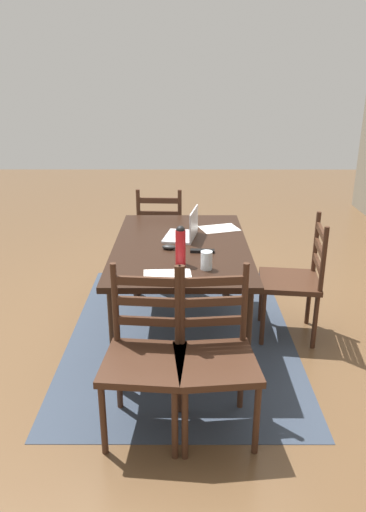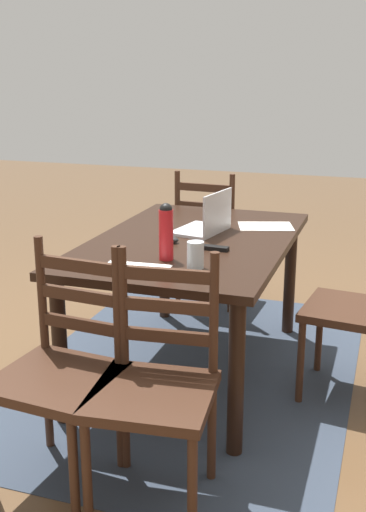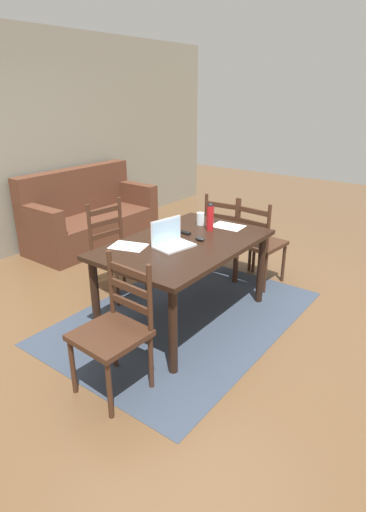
{
  "view_description": "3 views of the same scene",
  "coord_description": "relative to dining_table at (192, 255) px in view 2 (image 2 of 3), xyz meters",
  "views": [
    {
      "loc": [
        3.31,
        0.02,
        1.92
      ],
      "look_at": [
        0.11,
        0.02,
        0.7
      ],
      "focal_mm": 33.41,
      "sensor_mm": 36.0,
      "label": 1
    },
    {
      "loc": [
        3.02,
        0.95,
        1.59
      ],
      "look_at": [
        -0.11,
        -0.09,
        0.62
      ],
      "focal_mm": 44.35,
      "sensor_mm": 36.0,
      "label": 2
    },
    {
      "loc": [
        -2.69,
        -2.0,
        1.98
      ],
      "look_at": [
        0.06,
        0.06,
        0.58
      ],
      "focal_mm": 28.79,
      "sensor_mm": 36.0,
      "label": 3
    }
  ],
  "objects": [
    {
      "name": "chair_left_near",
      "position": [
        -1.06,
        -0.2,
        -0.2
      ],
      "size": [
        0.46,
        0.46,
        0.95
      ],
      "color": "#3D2316",
      "rests_on": "ground"
    },
    {
      "name": "area_rug",
      "position": [
        0.0,
        0.0,
        -0.66
      ],
      "size": [
        2.44,
        1.72,
        0.01
      ],
      "primitive_type": "cube",
      "color": "#333D4C",
      "rests_on": "ground"
    },
    {
      "name": "paper_stack_right",
      "position": [
        0.6,
        -0.08,
        0.09
      ],
      "size": [
        0.23,
        0.31,
        0.0
      ],
      "primitive_type": "cube",
      "rotation": [
        0.0,
        0.0,
        0.07
      ],
      "color": "white",
      "rests_on": "dining_table"
    },
    {
      "name": "paper_stack_left",
      "position": [
        -0.38,
        0.31,
        0.09
      ],
      "size": [
        0.29,
        0.35,
        0.0
      ],
      "primitive_type": "cube",
      "rotation": [
        0.0,
        0.0,
        0.31
      ],
      "color": "white",
      "rests_on": "dining_table"
    },
    {
      "name": "chair_right_far",
      "position": [
        1.06,
        0.19,
        -0.2
      ],
      "size": [
        0.48,
        0.48,
        0.95
      ],
      "color": "#3D2316",
      "rests_on": "ground"
    },
    {
      "name": "tv_remote",
      "position": [
        0.17,
        0.15,
        0.1
      ],
      "size": [
        0.06,
        0.17,
        0.02
      ],
      "primitive_type": "cube",
      "rotation": [
        0.0,
        0.0,
        3.07
      ],
      "color": "black",
      "rests_on": "dining_table"
    },
    {
      "name": "chair_right_near",
      "position": [
        1.06,
        -0.19,
        -0.2
      ],
      "size": [
        0.48,
        0.48,
        0.95
      ],
      "color": "#3D2316",
      "rests_on": "ground"
    },
    {
      "name": "computer_mouse",
      "position": [
        0.11,
        -0.09,
        0.11
      ],
      "size": [
        0.08,
        0.11,
        0.03
      ],
      "primitive_type": "ellipsoid",
      "rotation": [
        0.0,
        0.0,
        -0.24
      ],
      "color": "black",
      "rests_on": "dining_table"
    },
    {
      "name": "laptop",
      "position": [
        -0.14,
        0.04,
        0.15
      ],
      "size": [
        0.36,
        0.28,
        0.23
      ],
      "color": "silver",
      "rests_on": "dining_table"
    },
    {
      "name": "chair_far_head",
      "position": [
        0.01,
        0.86,
        -0.2
      ],
      "size": [
        0.49,
        0.49,
        0.95
      ],
      "color": "#3D2316",
      "rests_on": "ground"
    },
    {
      "name": "dining_table",
      "position": [
        0.0,
        0.0,
        0.0
      ],
      "size": [
        1.55,
        0.99,
        0.75
      ],
      "color": "black",
      "rests_on": "ground"
    },
    {
      "name": "drinking_glass",
      "position": [
        0.48,
        0.17,
        0.15
      ],
      "size": [
        0.08,
        0.08,
        0.12
      ],
      "primitive_type": "cylinder",
      "color": "silver",
      "rests_on": "dining_table"
    },
    {
      "name": "ground_plane",
      "position": [
        0.0,
        0.0,
        -0.66
      ],
      "size": [
        14.0,
        14.0,
        0.0
      ],
      "primitive_type": "plane",
      "color": "brown"
    },
    {
      "name": "water_bottle",
      "position": [
        0.4,
        -0.0,
        0.23
      ],
      "size": [
        0.07,
        0.07,
        0.26
      ],
      "color": "red",
      "rests_on": "dining_table"
    }
  ]
}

